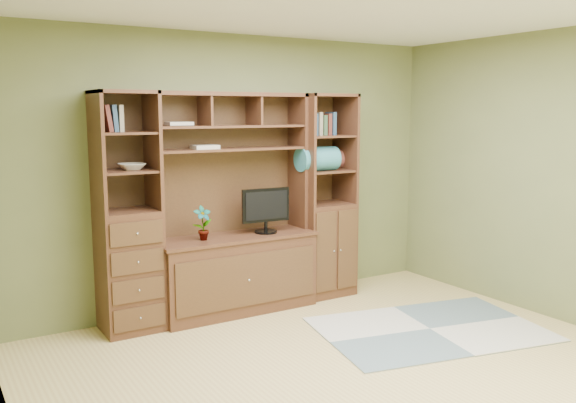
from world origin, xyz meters
TOP-DOWN VIEW (x-y plane):
  - room at (0.00, 0.00)m, footprint 4.60×4.10m
  - center_hutch at (-0.13, 1.73)m, footprint 1.54×0.53m
  - left_tower at (-1.13, 1.77)m, footprint 0.50×0.45m
  - right_tower at (0.89, 1.77)m, footprint 0.55×0.45m
  - rug at (1.07, 0.40)m, footprint 2.11×1.62m
  - monitor at (0.17, 1.70)m, footprint 0.50×0.25m
  - orchid at (-0.48, 1.70)m, footprint 0.16×0.11m
  - magazines at (-0.39, 1.82)m, footprint 0.23×0.17m
  - bowl at (-1.08, 1.77)m, footprint 0.22×0.22m
  - blanket_teal at (0.78, 1.73)m, footprint 0.41×0.24m
  - blanket_red at (1.03, 1.85)m, footprint 0.35×0.20m

SIDE VIEW (x-z plane):
  - rug at x=1.07m, z-range 0.00..0.01m
  - orchid at x=-0.48m, z-range 0.73..1.04m
  - monitor at x=0.17m, z-range 0.73..1.32m
  - center_hutch at x=-0.13m, z-range 0.00..2.05m
  - left_tower at x=-1.13m, z-range 0.00..2.05m
  - right_tower at x=0.89m, z-range 0.00..2.05m
  - room at x=0.00m, z-range -0.02..2.62m
  - blanket_red at x=1.03m, z-range 1.29..1.49m
  - blanket_teal at x=0.78m, z-range 1.29..1.53m
  - bowl at x=-1.08m, z-range 1.39..1.44m
  - magazines at x=-0.39m, z-range 1.54..1.58m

